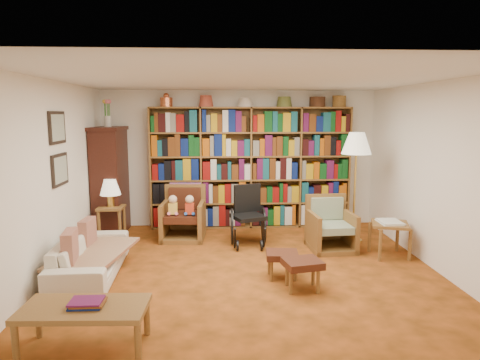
{
  "coord_description": "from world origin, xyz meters",
  "views": [
    {
      "loc": [
        -0.4,
        -5.39,
        2.08
      ],
      "look_at": [
        -0.09,
        0.6,
        1.15
      ],
      "focal_mm": 32.0,
      "sensor_mm": 36.0,
      "label": 1
    }
  ],
  "objects": [
    {
      "name": "wheelchair",
      "position": [
        0.08,
        1.28,
        0.43
      ],
      "size": [
        0.6,
        0.76,
        0.95
      ],
      "color": "black",
      "rests_on": "floor"
    },
    {
      "name": "wall_front",
      "position": [
        0.0,
        -2.5,
        1.25
      ],
      "size": [
        5.0,
        0.0,
        5.0
      ],
      "primitive_type": "plane",
      "rotation": [
        -1.57,
        0.0,
        0.0
      ],
      "color": "white",
      "rests_on": "floor"
    },
    {
      "name": "bookshelf",
      "position": [
        0.2,
        2.33,
        1.17
      ],
      "size": [
        3.6,
        0.3,
        2.42
      ],
      "color": "brown",
      "rests_on": "floor"
    },
    {
      "name": "floor",
      "position": [
        0.0,
        0.0,
        0.0
      ],
      "size": [
        5.0,
        5.0,
        0.0
      ],
      "primitive_type": "plane",
      "color": "#B6541C",
      "rests_on": "ground"
    },
    {
      "name": "table_lamp",
      "position": [
        -2.15,
        1.55,
        0.88
      ],
      "size": [
        0.33,
        0.33,
        0.45
      ],
      "color": "gold",
      "rests_on": "side_table_lamp"
    },
    {
      "name": "framed_pictures",
      "position": [
        -2.48,
        0.3,
        1.62
      ],
      "size": [
        0.03,
        0.52,
        0.97
      ],
      "color": "black",
      "rests_on": "wall_left"
    },
    {
      "name": "cushion_left",
      "position": [
        -2.18,
        0.34,
        0.45
      ],
      "size": [
        0.14,
        0.39,
        0.38
      ],
      "primitive_type": "cube",
      "rotation": [
        0.0,
        0.0,
        -0.06
      ],
      "color": "maroon",
      "rests_on": "sofa"
    },
    {
      "name": "floor_lamp",
      "position": [
        1.81,
        1.3,
        1.54
      ],
      "size": [
        0.47,
        0.47,
        1.79
      ],
      "color": "gold",
      "rests_on": "floor"
    },
    {
      "name": "sofa_throw",
      "position": [
        -2.0,
        -0.01,
        0.3
      ],
      "size": [
        0.94,
        1.47,
        0.04
      ],
      "primitive_type": "cube",
      "rotation": [
        0.0,
        0.0,
        -0.16
      ],
      "color": "#C7BF91",
      "rests_on": "sofa"
    },
    {
      "name": "side_table_papers",
      "position": [
        2.11,
        0.55,
        0.43
      ],
      "size": [
        0.63,
        0.63,
        0.53
      ],
      "color": "brown",
      "rests_on": "floor"
    },
    {
      "name": "wall_right",
      "position": [
        2.5,
        0.0,
        1.25
      ],
      "size": [
        0.0,
        5.0,
        5.0
      ],
      "primitive_type": "plane",
      "rotation": [
        1.57,
        0.0,
        -1.57
      ],
      "color": "white",
      "rests_on": "floor"
    },
    {
      "name": "cushion_right",
      "position": [
        -2.18,
        -0.36,
        0.45
      ],
      "size": [
        0.19,
        0.43,
        0.41
      ],
      "primitive_type": "cube",
      "rotation": [
        0.0,
        0.0,
        0.14
      ],
      "color": "maroon",
      "rests_on": "sofa"
    },
    {
      "name": "ceiling",
      "position": [
        0.0,
        0.0,
        2.5
      ],
      "size": [
        5.0,
        5.0,
        0.0
      ],
      "primitive_type": "plane",
      "rotation": [
        3.14,
        0.0,
        0.0
      ],
      "color": "silver",
      "rests_on": "wall_back"
    },
    {
      "name": "footstool_a",
      "position": [
        0.41,
        -0.21,
        0.28
      ],
      "size": [
        0.43,
        0.37,
        0.34
      ],
      "color": "#431E11",
      "rests_on": "floor"
    },
    {
      "name": "armchair_sage",
      "position": [
        1.33,
        0.98,
        0.31
      ],
      "size": [
        0.7,
        0.73,
        0.82
      ],
      "color": "brown",
      "rests_on": "floor"
    },
    {
      "name": "footstool_b",
      "position": [
        0.59,
        -0.59,
        0.3
      ],
      "size": [
        0.5,
        0.45,
        0.37
      ],
      "color": "#431E11",
      "rests_on": "floor"
    },
    {
      "name": "armchair_leather",
      "position": [
        -0.99,
        1.69,
        0.37
      ],
      "size": [
        0.75,
        0.79,
        0.89
      ],
      "color": "brown",
      "rests_on": "floor"
    },
    {
      "name": "coffee_table",
      "position": [
        -1.59,
        -1.78,
        0.36
      ],
      "size": [
        1.12,
        0.59,
        0.46
      ],
      "color": "brown",
      "rests_on": "floor"
    },
    {
      "name": "wall_left",
      "position": [
        -2.5,
        0.0,
        1.25
      ],
      "size": [
        0.0,
        5.0,
        5.0
      ],
      "primitive_type": "plane",
      "rotation": [
        1.57,
        0.0,
        1.57
      ],
      "color": "white",
      "rests_on": "floor"
    },
    {
      "name": "sofa",
      "position": [
        -2.05,
        -0.01,
        0.26
      ],
      "size": [
        1.79,
        0.77,
        0.51
      ],
      "primitive_type": "imported",
      "rotation": [
        0.0,
        0.0,
        1.62
      ],
      "color": "beige",
      "rests_on": "floor"
    },
    {
      "name": "side_table_lamp",
      "position": [
        -2.15,
        1.55,
        0.43
      ],
      "size": [
        0.41,
        0.41,
        0.58
      ],
      "color": "brown",
      "rests_on": "floor"
    },
    {
      "name": "curio_cabinet",
      "position": [
        -2.25,
        2.0,
        0.95
      ],
      "size": [
        0.5,
        0.95,
        2.4
      ],
      "color": "#39160F",
      "rests_on": "floor"
    },
    {
      "name": "wall_back",
      "position": [
        0.0,
        2.5,
        1.25
      ],
      "size": [
        5.0,
        0.0,
        5.0
      ],
      "primitive_type": "plane",
      "rotation": [
        1.57,
        0.0,
        0.0
      ],
      "color": "white",
      "rests_on": "floor"
    }
  ]
}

